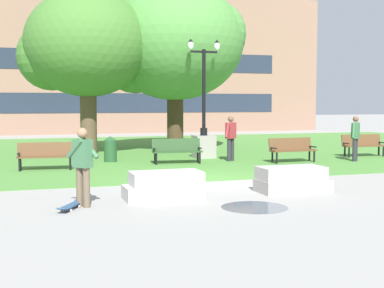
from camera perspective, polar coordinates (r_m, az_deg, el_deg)
The scene contains 18 objects.
ground_plane at distance 15.26m, azimuth 2.03°, elevation -4.02°, with size 140.00×140.00×0.00m, color gray.
grass_lawn at distance 24.83m, azimuth -5.77°, elevation -0.73°, with size 40.00×20.00×0.02m, color #4C8438.
concrete_block_center at distance 12.51m, azimuth -2.97°, elevation -4.48°, with size 1.81×0.90×0.64m.
concrete_block_left at distance 13.69m, azimuth 10.63°, elevation -3.77°, with size 1.80×0.90×0.64m.
person_skateboarder at distance 11.67m, azimuth -11.58°, elevation -1.92°, with size 0.70×0.46×1.71m.
skateboard at distance 11.57m, azimuth -12.83°, elevation -6.43°, with size 0.65×0.99×0.14m.
puddle at distance 11.62m, azimuth 6.69°, elevation -6.71°, with size 1.44×1.44×0.01m, color #47515B.
park_bench_near_left at distance 19.49m, azimuth -1.63°, elevation -0.57°, with size 1.84×0.68×0.90m.
park_bench_near_right at distance 18.33m, azimuth -15.38°, elevation -1.05°, with size 1.84×0.68×0.90m.
park_bench_far_left at distance 23.16m, azimuth 17.77°, elevation 0.02°, with size 1.82×0.61×0.90m.
park_bench_far_right at distance 20.26m, azimuth 10.62°, elevation -0.45°, with size 1.83×0.63×0.90m.
lamp_post_center at distance 21.48m, azimuth 1.27°, elevation 1.11°, with size 1.32×0.80×4.73m.
tree_near_right at distance 24.79m, azimuth -2.01°, elevation 10.66°, with size 6.57×6.26×7.64m.
tree_far_left at distance 23.42m, azimuth -11.27°, elevation 10.27°, with size 5.56×5.29×6.96m.
trash_bin at distance 20.32m, azimuth -8.70°, elevation -0.52°, with size 0.49×0.49×0.96m.
person_bystander_near_lawn at distance 21.15m, azimuth 17.03°, elevation 0.84°, with size 0.57×0.47×1.71m.
person_bystander_far_lawn at distance 20.33m, azimuth 4.15°, elevation 0.89°, with size 0.70×0.62×1.71m.
building_facade_distant at distance 39.41m, azimuth -7.72°, elevation 8.66°, with size 31.73×1.03×10.33m.
Camera 1 is at (-5.09, -14.20, 2.25)m, focal length 50.00 mm.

